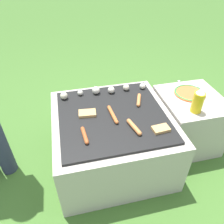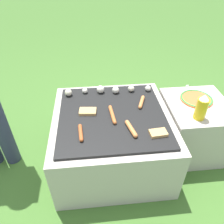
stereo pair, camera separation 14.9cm
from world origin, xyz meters
name	(u,v)px [view 2 (the right image)]	position (x,y,z in m)	size (l,w,h in m)	color
ground_plane	(112,158)	(0.00, 0.00, 0.00)	(14.00, 14.00, 0.00)	#3D6628
grill	(112,138)	(0.00, 0.00, 0.22)	(0.82, 0.82, 0.45)	#B2AA9E
side_ledge	(192,127)	(0.65, 0.05, 0.23)	(0.46, 0.50, 0.45)	#B2AA9E
sausage_back_center	(112,114)	(0.00, -0.02, 0.46)	(0.04, 0.20, 0.02)	#B7602D
sausage_front_right	(81,133)	(-0.21, -0.18, 0.46)	(0.03, 0.15, 0.02)	#A34C23
sausage_back_left	(142,102)	(0.23, 0.11, 0.46)	(0.07, 0.15, 0.03)	#C6753D
sausage_front_center	(131,129)	(0.10, -0.17, 0.47)	(0.06, 0.16, 0.03)	#C6753D
bread_slice_right	(88,111)	(-0.17, 0.04, 0.46)	(0.12, 0.09, 0.02)	tan
bread_slice_center	(158,133)	(0.26, -0.23, 0.46)	(0.11, 0.08, 0.02)	tan
mushroom_row	(106,90)	(-0.02, 0.28, 0.48)	(0.67, 0.08, 0.06)	beige
plate_colorful	(196,99)	(0.65, 0.11, 0.46)	(0.24, 0.24, 0.02)	orange
condiment_bottle	(202,107)	(0.58, -0.10, 0.54)	(0.07, 0.07, 0.19)	gold
fork_utensil	(192,90)	(0.66, 0.24, 0.45)	(0.04, 0.17, 0.01)	silver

